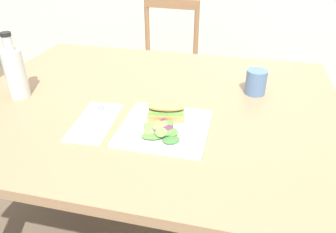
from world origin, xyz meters
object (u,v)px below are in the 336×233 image
fork_on_napkin (96,118)px  bottle_cold_brew (16,75)px  dining_table (151,128)px  cup_extra_side (256,82)px  sandwich_half_front (166,111)px  plate_lunch (165,128)px  chair_wooden_far (165,69)px

fork_on_napkin → bottle_cold_brew: bearing=164.9°
dining_table → cup_extra_side: 0.41m
dining_table → sandwich_half_front: (0.09, -0.13, 0.15)m
plate_lunch → sandwich_half_front: sandwich_half_front is taller
cup_extra_side → fork_on_napkin: bearing=-147.7°
dining_table → cup_extra_side: bearing=21.4°
dining_table → bottle_cold_brew: size_ratio=5.63×
fork_on_napkin → bottle_cold_brew: bottle_cold_brew is taller
dining_table → plate_lunch: size_ratio=5.04×
sandwich_half_front → cup_extra_side: bearing=45.8°
plate_lunch → sandwich_half_front: size_ratio=2.13×
plate_lunch → fork_on_napkin: (-0.22, 0.01, 0.00)m
sandwich_half_front → cup_extra_side: (0.26, 0.27, 0.01)m
chair_wooden_far → plate_lunch: chair_wooden_far is taller
chair_wooden_far → fork_on_napkin: bearing=-86.6°
dining_table → cup_extra_side: cup_extra_side is taller
sandwich_half_front → bottle_cold_brew: (-0.54, 0.06, 0.04)m
chair_wooden_far → sandwich_half_front: chair_wooden_far is taller
plate_lunch → dining_table: bearing=118.7°
plate_lunch → bottle_cold_brew: size_ratio=1.12×
dining_table → fork_on_napkin: fork_on_napkin is taller
plate_lunch → fork_on_napkin: 0.22m
chair_wooden_far → plate_lunch: size_ratio=3.45×
chair_wooden_far → plate_lunch: 1.24m
dining_table → sandwich_half_front: size_ratio=10.75×
fork_on_napkin → cup_extra_side: cup_extra_side is taller
sandwich_half_front → bottle_cold_brew: bearing=174.1°
sandwich_half_front → fork_on_napkin: sandwich_half_front is taller
sandwich_half_front → cup_extra_side: 0.37m
dining_table → plate_lunch: bearing=-61.3°
chair_wooden_far → sandwich_half_front: (0.28, -1.13, 0.33)m
chair_wooden_far → cup_extra_side: chair_wooden_far is taller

